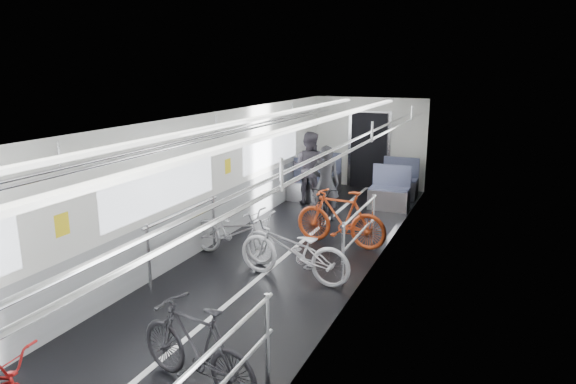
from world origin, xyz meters
name	(u,v)px	position (x,y,z in m)	size (l,w,h in m)	color
car_shell	(295,187)	(0.00, 1.78, 1.13)	(3.02, 14.01, 2.41)	black
bike_left_far	(233,232)	(-0.78, 0.91, 0.46)	(0.60, 1.73, 0.91)	#9C9CA0
bike_right_near	(196,346)	(0.66, -2.45, 0.47)	(0.44, 1.57, 0.94)	black
bike_right_mid	(293,250)	(0.51, 0.45, 0.48)	(0.64, 1.84, 0.97)	silver
bike_right_far	(340,218)	(0.70, 2.23, 0.52)	(0.49, 1.74, 1.04)	#BA3E16
bike_aisle	(328,203)	(0.02, 3.54, 0.40)	(0.53, 1.53, 0.80)	black
person_standing	(326,183)	(-0.07, 3.64, 0.80)	(0.59, 0.38, 1.60)	black
person_seated	(309,168)	(-0.88, 4.78, 0.86)	(0.83, 0.65, 1.72)	#2A262D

